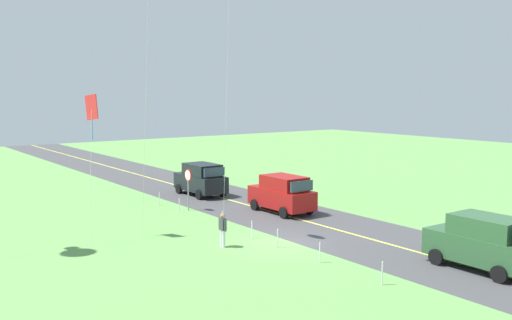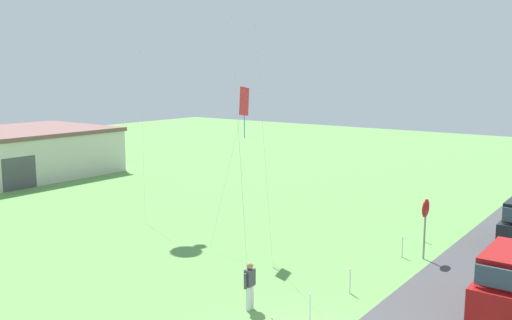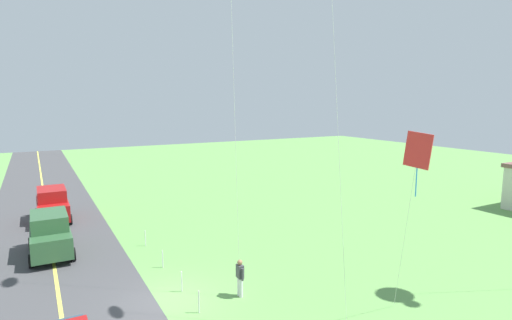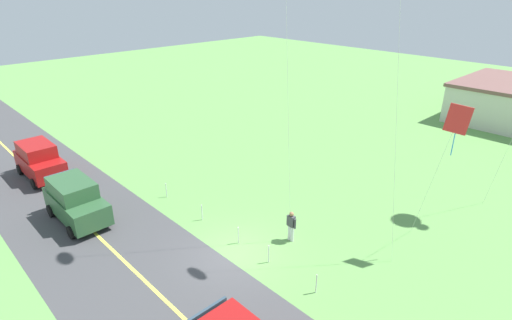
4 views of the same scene
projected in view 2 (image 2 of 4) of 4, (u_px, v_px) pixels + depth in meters
stop_sign at (425, 217)px, 22.60m from camera, size 0.76×0.08×2.56m
person_adult_near at (250, 284)px, 17.83m from camera, size 0.58×0.22×1.60m
kite_yellow_high at (244, 104)px, 23.52m from camera, size 1.94×1.00×7.13m
fence_post_3 at (310, 307)px, 17.08m from camera, size 0.05×0.05×0.90m
fence_post_4 at (350, 281)px, 19.23m from camera, size 0.05×0.05×0.90m
fence_post_5 at (402, 247)px, 23.03m from camera, size 0.05×0.05×0.90m
fence_post_6 at (425, 232)px, 25.13m from camera, size 0.05×0.05×0.90m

